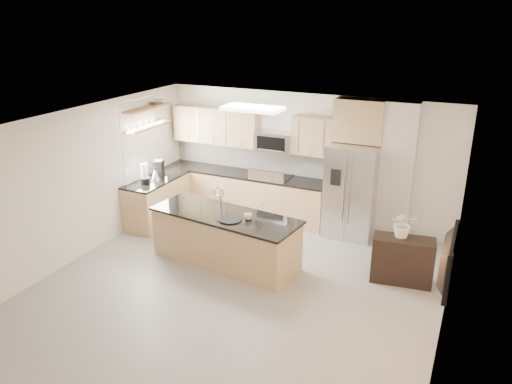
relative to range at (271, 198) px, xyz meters
The scene contains 27 objects.
floor 3.02m from the range, 78.39° to the right, with size 6.50×6.50×0.00m, color gray.
ceiling 3.66m from the range, 78.39° to the right, with size 6.00×6.50×0.02m, color silver.
wall_back 1.07m from the range, 28.76° to the left, with size 6.00×0.02×2.60m, color white.
wall_front 6.25m from the range, 84.45° to the right, with size 6.00×0.02×2.60m, color white.
wall_left 3.87m from the range, 129.41° to the right, with size 0.02×6.50×2.60m, color white.
wall_right 4.71m from the range, 39.05° to the right, with size 0.02×6.50×2.60m, color white.
back_counter 0.63m from the range, behind, with size 3.55×0.66×1.44m.
left_counter 2.33m from the range, 152.71° to the right, with size 0.66×1.50×0.92m.
range is the anchor object (origin of this frame).
upper_cabinets 1.53m from the range, 166.83° to the left, with size 3.50×0.33×0.75m.
microwave 1.16m from the range, 90.00° to the left, with size 0.76×0.40×0.40m.
refrigerator 1.71m from the range, ahead, with size 0.92×0.78×1.78m.
partition_column 2.56m from the range, ahead, with size 0.60×0.30×2.60m, color beige.
window 2.86m from the range, 155.75° to the right, with size 0.04×1.15×1.65m.
shelf_lower 2.86m from the range, 156.67° to the right, with size 0.30×1.20×0.04m, color olive.
shelf_upper 3.07m from the range, 156.67° to the right, with size 0.30×1.20×0.04m, color olive.
ceiling_fixture 2.48m from the range, 81.39° to the right, with size 1.00×0.50×0.06m, color white.
island 2.04m from the range, 89.41° to the right, with size 2.67×1.25×1.31m.
credenza 3.23m from the range, 26.71° to the right, with size 0.95×0.40×0.76m, color black.
cup 2.18m from the range, 77.20° to the right, with size 0.13×0.13×0.10m, color white.
platter 2.28m from the range, 84.36° to the right, with size 0.38×0.38×0.02m, color black.
blender 2.58m from the range, 145.94° to the right, with size 0.18×0.18×0.41m.
kettle 2.39m from the range, 150.67° to the right, with size 0.21×0.21×0.26m.
coffee_maker 2.37m from the range, 156.42° to the right, with size 0.24×0.27×0.34m.
bowl 3.02m from the range, 164.16° to the right, with size 0.40×0.40×0.10m, color #B8B8BA.
flower_vase 3.22m from the range, 26.29° to the right, with size 0.59×0.51×0.66m, color white.
television 4.78m from the range, 41.64° to the right, with size 1.08×0.14×0.62m, color black.
Camera 1 is at (3.13, -5.89, 4.12)m, focal length 35.00 mm.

